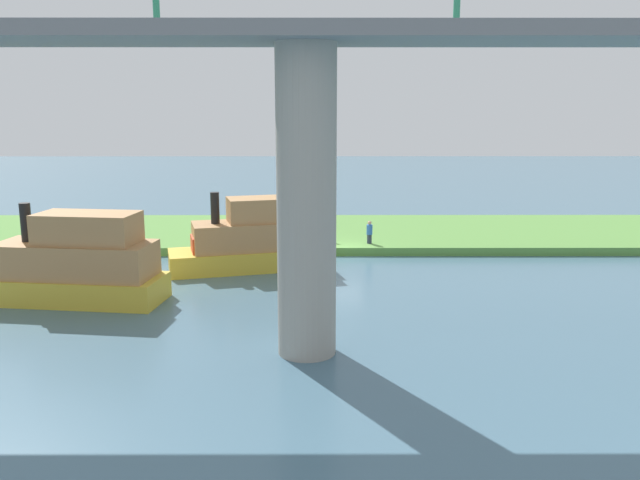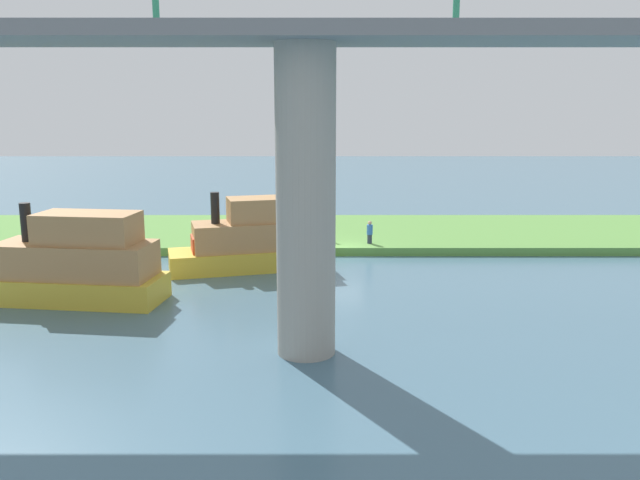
{
  "view_description": "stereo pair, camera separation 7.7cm",
  "coord_description": "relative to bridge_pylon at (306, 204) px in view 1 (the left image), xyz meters",
  "views": [
    {
      "loc": [
        1.36,
        37.63,
        8.65
      ],
      "look_at": [
        1.26,
        5.0,
        2.0
      ],
      "focal_mm": 36.74,
      "sensor_mm": 36.0,
      "label": 1
    },
    {
      "loc": [
        1.28,
        37.63,
        8.65
      ],
      "look_at": [
        1.26,
        5.0,
        2.0
      ],
      "focal_mm": 36.74,
      "sensor_mm": 36.0,
      "label": 2
    }
  ],
  "objects": [
    {
      "name": "motorboat_red",
      "position": [
        10.65,
        -6.39,
        -3.72
      ],
      "size": [
        9.02,
        4.01,
        4.45
      ],
      "color": "gold",
      "rests_on": "ground"
    },
    {
      "name": "riverboat_paddlewheel",
      "position": [
        3.15,
        -12.43,
        -3.79
      ],
      "size": [
        8.75,
        4.8,
        4.25
      ],
      "color": "gold",
      "rests_on": "ground"
    },
    {
      "name": "bridge_pylon",
      "position": [
        0.0,
        0.0,
        0.0
      ],
      "size": [
        2.06,
        2.06,
        10.73
      ],
      "primitive_type": "cylinder",
      "color": "#9E998E",
      "rests_on": "ground"
    },
    {
      "name": "bridge_span",
      "position": [
        -0.0,
        -0.01,
        5.86
      ],
      "size": [
        74.45,
        4.3,
        3.25
      ],
      "color": "slate",
      "rests_on": "bridge_pylon"
    },
    {
      "name": "ground_plane",
      "position": [
        -1.76,
        -15.4,
        -5.37
      ],
      "size": [
        160.0,
        160.0,
        0.0
      ],
      "primitive_type": "plane",
      "color": "#476B7F"
    },
    {
      "name": "pontoon_yellow",
      "position": [
        11.94,
        -13.21,
        -4.76
      ],
      "size": [
        5.15,
        1.93,
        1.7
      ],
      "color": "white",
      "rests_on": "ground"
    },
    {
      "name": "mooring_post",
      "position": [
        -1.26,
        -17.07,
        -4.46
      ],
      "size": [
        0.2,
        0.2,
        0.8
      ],
      "primitive_type": "cylinder",
      "color": "brown",
      "rests_on": "grassy_bank"
    },
    {
      "name": "person_on_bank",
      "position": [
        -3.52,
        -16.73,
        -4.16
      ],
      "size": [
        0.5,
        0.5,
        1.39
      ],
      "color": "#2D334C",
      "rests_on": "grassy_bank"
    },
    {
      "name": "grassy_bank",
      "position": [
        -1.76,
        -21.4,
        -5.12
      ],
      "size": [
        80.0,
        12.0,
        0.5
      ],
      "primitive_type": "cube",
      "color": "#5B9342",
      "rests_on": "ground"
    }
  ]
}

